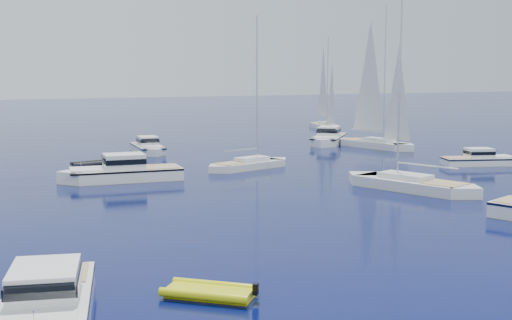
{
  "coord_description": "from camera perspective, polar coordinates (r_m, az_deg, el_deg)",
  "views": [
    {
      "loc": [
        -20.56,
        -24.47,
        9.07
      ],
      "look_at": [
        0.44,
        23.1,
        2.2
      ],
      "focal_mm": 47.81,
      "sensor_mm": 36.0,
      "label": 1
    }
  ],
  "objects": [
    {
      "name": "sailboat_centre",
      "position": [
        63.25,
        -0.6,
        -0.72
      ],
      "size": [
        10.23,
        5.53,
        14.58
      ],
      "primitive_type": null,
      "rotation": [
        0.0,
        0.0,
        5.03
      ],
      "color": "silver",
      "rests_on": "ground"
    },
    {
      "name": "tender_grey_far",
      "position": [
        66.75,
        -13.6,
        -0.5
      ],
      "size": [
        4.12,
        2.81,
        0.95
      ],
      "primitive_type": null,
      "rotation": [
        0.0,
        0.0,
        1.79
      ],
      "color": "black",
      "rests_on": "ground"
    },
    {
      "name": "sailboat_mid_r",
      "position": [
        53.4,
        12.8,
        -2.44
      ],
      "size": [
        7.41,
        12.61,
        18.05
      ],
      "primitive_type": null,
      "rotation": [
        0.0,
        0.0,
        0.37
      ],
      "color": "silver",
      "rests_on": "ground"
    },
    {
      "name": "motor_cruiser_horizon",
      "position": [
        76.32,
        -9.01,
        0.61
      ],
      "size": [
        3.22,
        8.96,
        2.31
      ],
      "primitive_type": null,
      "rotation": [
        0.0,
        0.0,
        3.08
      ],
      "color": "white",
      "rests_on": "ground"
    },
    {
      "name": "motor_cruiser_far_r",
      "position": [
        68.98,
        18.26,
        -0.41
      ],
      "size": [
        8.4,
        4.67,
        2.11
      ],
      "primitive_type": null,
      "rotation": [
        0.0,
        0.0,
        4.42
      ],
      "color": "white",
      "rests_on": "ground"
    },
    {
      "name": "ground",
      "position": [
        33.22,
        15.76,
        -8.61
      ],
      "size": [
        400.0,
        400.0,
        0.0
      ],
      "primitive_type": "plane",
      "color": "#070E48",
      "rests_on": "ground"
    },
    {
      "name": "tender_yellow",
      "position": [
        27.99,
        -3.92,
        -11.4
      ],
      "size": [
        4.32,
        4.1,
        0.95
      ],
      "primitive_type": null,
      "rotation": [
        0.0,
        0.0,
        0.87
      ],
      "color": "#CFD30C",
      "rests_on": "ground"
    },
    {
      "name": "motor_cruiser_centre",
      "position": [
        57.4,
        -11.16,
        -1.71
      ],
      "size": [
        11.06,
        4.1,
        2.85
      ],
      "primitive_type": null,
      "rotation": [
        0.0,
        0.0,
        1.5
      ],
      "color": "white",
      "rests_on": "ground"
    },
    {
      "name": "motor_cruiser_distant",
      "position": [
        85.07,
        6.07,
        1.36
      ],
      "size": [
        9.18,
        10.1,
        2.75
      ],
      "primitive_type": null,
      "rotation": [
        0.0,
        0.0,
        2.45
      ],
      "color": "white",
      "rests_on": "ground"
    },
    {
      "name": "sailboat_sails_r",
      "position": [
        81.54,
        9.93,
        1.03
      ],
      "size": [
        6.29,
        11.95,
        17.01
      ],
      "primitive_type": null,
      "rotation": [
        0.0,
        0.0,
        3.44
      ],
      "color": "white",
      "rests_on": "ground"
    },
    {
      "name": "sailboat_sails_far",
      "position": [
        107.64,
        5.76,
        2.65
      ],
      "size": [
        3.94,
        10.22,
        14.64
      ],
      "primitive_type": null,
      "rotation": [
        0.0,
        0.0,
        3.0
      ],
      "color": "silver",
      "rests_on": "ground"
    }
  ]
}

